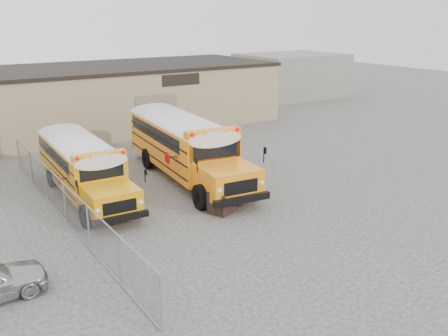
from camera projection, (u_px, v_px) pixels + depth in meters
ground at (225, 216)px, 21.67m from camera, size 120.00×120.00×0.00m
warehouse at (78, 99)px, 36.98m from camera, size 30.20×10.20×4.67m
chainlink_fence at (65, 203)px, 20.68m from camera, size 0.07×18.07×1.81m
distant_building_right at (291, 75)px, 52.74m from camera, size 10.00×8.00×4.40m
school_bus_left at (54, 138)px, 28.53m from camera, size 3.02×9.60×2.79m
school_bus_right at (143, 119)px, 32.17m from camera, size 3.99×11.49×3.30m
tarp_bundle at (222, 196)px, 21.81m from camera, size 1.27×1.21×1.52m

